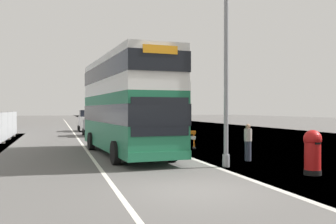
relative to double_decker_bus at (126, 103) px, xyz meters
name	(u,v)px	position (x,y,z in m)	size (l,w,h in m)	color
ground	(210,189)	(0.96, -8.89, -2.67)	(140.00, 280.00, 0.10)	#565451
double_decker_bus	(126,103)	(0.00, 0.00, 0.00)	(3.39, 10.91, 4.93)	#1E6B47
lamppost_foreground	(226,67)	(3.16, -5.27, 1.40)	(0.29, 0.70, 8.51)	gray
red_pillar_postbox	(313,150)	(5.31, -7.82, -1.75)	(0.63, 0.63, 1.59)	black
roadworks_barrier	(179,137)	(3.55, 2.08, -1.96)	(1.96, 0.76, 1.05)	orange
car_oncoming_near	(94,124)	(-0.21, 14.66, -1.61)	(1.90, 3.84, 2.18)	slate
car_receding_mid	(88,121)	(-0.19, 22.08, -1.56)	(2.01, 3.88, 2.24)	silver
pedestrian_at_kerb	(248,142)	(4.88, -3.88, -1.79)	(0.34, 0.34, 1.67)	#2D3342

